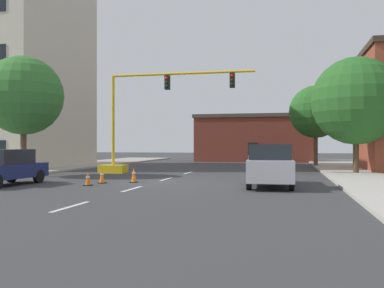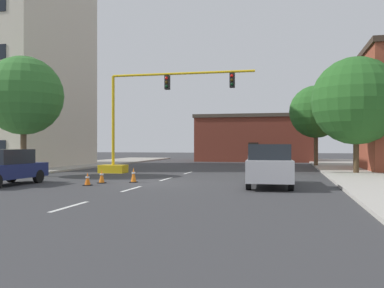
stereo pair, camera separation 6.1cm
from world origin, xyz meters
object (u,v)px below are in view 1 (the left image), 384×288
tree_right_far (316,112)px  traffic_cone_roadside_a (134,175)px  tree_right_mid (356,101)px  sedan_navy_near_left (5,167)px  traffic_cone_roadside_b (88,179)px  tree_left_near (23,96)px  traffic_signal_gantry (133,139)px  traffic_cone_roadside_c (102,176)px  pickup_truck_silver (270,166)px

tree_right_far → traffic_cone_roadside_a: bearing=-119.5°
tree_right_mid → traffic_cone_roadside_a: tree_right_mid is taller
sedan_navy_near_left → traffic_cone_roadside_a: (5.56, 2.81, -0.50)m
traffic_cone_roadside_b → tree_left_near: bearing=145.5°
tree_left_near → tree_right_mid: tree_right_mid is taller
tree_right_far → tree_right_mid: (1.91, -9.70, -0.05)m
tree_right_far → traffic_signal_gantry: bearing=-138.5°
tree_right_mid → traffic_signal_gantry: bearing=-173.6°
traffic_signal_gantry → traffic_cone_roadside_b: 9.17m
tree_right_mid → traffic_cone_roadside_c: bearing=-145.8°
traffic_cone_roadside_b → tree_right_mid: bearing=37.5°
pickup_truck_silver → traffic_cone_roadside_a: (-6.97, 0.51, -0.59)m
traffic_cone_roadside_b → traffic_signal_gantry: bearing=96.6°
tree_right_far → traffic_cone_roadside_b: 23.89m
pickup_truck_silver → traffic_cone_roadside_a: size_ratio=7.00×
traffic_signal_gantry → traffic_cone_roadside_a: bearing=-69.2°
traffic_signal_gantry → traffic_cone_roadside_b: bearing=-83.4°
traffic_signal_gantry → traffic_cone_roadside_a: (2.59, -6.82, -1.96)m
traffic_signal_gantry → pickup_truck_silver: bearing=-37.5°
tree_right_mid → tree_left_near: bearing=-163.4°
tree_right_mid → pickup_truck_silver: 11.07m
tree_right_far → traffic_cone_roadside_a: tree_right_far is taller
tree_left_near → traffic_cone_roadside_c: tree_left_near is taller
tree_left_near → sedan_navy_near_left: tree_left_near is taller
tree_right_mid → traffic_cone_roadside_a: (-12.17, -8.48, -4.43)m
pickup_truck_silver → traffic_cone_roadside_c: 8.43m
pickup_truck_silver → tree_right_far: bearing=80.0°
traffic_cone_roadside_c → tree_left_near: bearing=154.5°
tree_left_near → traffic_cone_roadside_c: bearing=-25.5°
traffic_cone_roadside_a → traffic_cone_roadside_c: bearing=-152.2°
traffic_cone_roadside_c → pickup_truck_silver: bearing=1.7°
tree_left_near → tree_right_mid: 21.16m
tree_right_far → sedan_navy_near_left: 26.59m
pickup_truck_silver → traffic_cone_roadside_b: bearing=-169.7°
traffic_signal_gantry → pickup_truck_silver: 12.13m
traffic_cone_roadside_a → traffic_cone_roadside_c: traffic_cone_roadside_a is taller
sedan_navy_near_left → traffic_cone_roadside_b: size_ratio=7.32×
pickup_truck_silver → traffic_signal_gantry: bearing=142.5°
traffic_signal_gantry → traffic_cone_roadside_b: size_ratio=17.06×
traffic_signal_gantry → tree_right_mid: (14.76, 1.66, 2.48)m
traffic_cone_roadside_c → traffic_signal_gantry: bearing=98.7°
pickup_truck_silver → traffic_cone_roadside_c: bearing=-178.3°
traffic_signal_gantry → pickup_truck_silver: size_ratio=1.95×
tree_right_far → tree_left_near: bearing=-139.4°
tree_right_far → traffic_cone_roadside_c: (-11.70, -18.94, -4.51)m
tree_left_near → pickup_truck_silver: (15.07, -2.93, -4.01)m
pickup_truck_silver → traffic_cone_roadside_a: bearing=175.8°
tree_right_mid → sedan_navy_near_left: 21.39m
sedan_navy_near_left → pickup_truck_silver: bearing=10.4°
traffic_signal_gantry → tree_right_mid: bearing=6.4°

